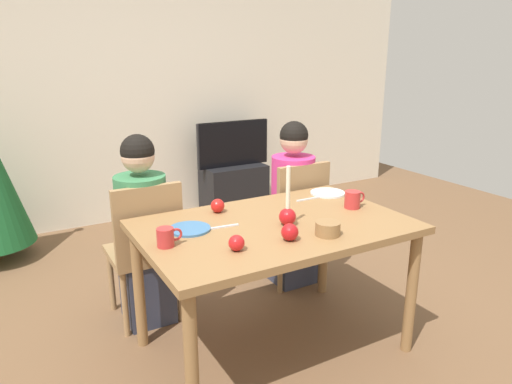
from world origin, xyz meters
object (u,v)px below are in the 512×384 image
at_px(chair_right, 295,216).
at_px(apple_by_left_plate, 218,206).
at_px(bowl_walnuts, 328,229).
at_px(mug_right, 353,200).
at_px(plate_left, 190,229).
at_px(person_left_child, 143,234).
at_px(apple_near_candle, 237,243).
at_px(mug_left, 166,237).
at_px(tv_stand, 234,188).
at_px(tv, 233,144).
at_px(dining_table, 274,238).
at_px(candle_centerpiece, 288,213).
at_px(apple_by_right_mug, 290,232).
at_px(plate_right, 328,193).
at_px(chair_left, 146,245).
at_px(person_right_child, 292,207).

bearing_deg(chair_right, apple_by_left_plate, -157.61).
bearing_deg(bowl_walnuts, mug_right, 34.47).
distance_m(mug_right, bowl_walnuts, 0.47).
bearing_deg(plate_left, person_left_child, 100.91).
distance_m(mug_right, apple_near_candle, 0.89).
distance_m(plate_left, mug_left, 0.22).
height_order(tv_stand, tv, tv).
bearing_deg(apple_by_left_plate, tv, 61.17).
distance_m(dining_table, mug_right, 0.54).
xyz_separation_m(chair_right, tv, (0.37, 1.69, 0.20)).
distance_m(candle_centerpiece, apple_by_right_mug, 0.21).
bearing_deg(tv_stand, apple_near_candle, -116.35).
height_order(dining_table, candle_centerpiece, candle_centerpiece).
distance_m(tv_stand, mug_right, 2.40).
xyz_separation_m(plate_right, bowl_walnuts, (-0.43, -0.56, 0.03)).
distance_m(candle_centerpiece, bowl_walnuts, 0.24).
height_order(apple_near_candle, apple_by_left_plate, apple_by_left_plate).
bearing_deg(plate_left, tv_stand, 58.38).
bearing_deg(apple_near_candle, dining_table, 32.93).
xyz_separation_m(chair_right, tv_stand, (0.37, 1.69, -0.27)).
height_order(chair_left, mug_left, chair_left).
distance_m(chair_left, mug_right, 1.25).
height_order(plate_right, apple_by_left_plate, apple_by_left_plate).
distance_m(chair_right, candle_centerpiece, 0.88).
height_order(tv_stand, candle_centerpiece, candle_centerpiece).
bearing_deg(apple_by_right_mug, tv, 69.05).
relative_size(tv_stand, mug_left, 5.19).
height_order(plate_left, apple_by_left_plate, apple_by_left_plate).
distance_m(tv, mug_left, 2.76).
xyz_separation_m(person_right_child, plate_right, (0.03, -0.35, 0.19)).
relative_size(tv, mug_left, 6.41).
xyz_separation_m(chair_right, candle_centerpiece, (-0.50, -0.66, 0.30)).
relative_size(plate_left, plate_right, 0.97).
distance_m(plate_right, mug_right, 0.30).
relative_size(mug_right, bowl_walnuts, 1.11).
height_order(mug_right, apple_by_left_plate, mug_right).
xyz_separation_m(apple_near_candle, apple_by_left_plate, (0.15, 0.53, 0.00)).
relative_size(apple_near_candle, apple_by_right_mug, 0.88).
height_order(dining_table, person_right_child, person_right_child).
bearing_deg(bowl_walnuts, plate_right, 52.31).
bearing_deg(apple_by_right_mug, plate_left, 135.48).
xyz_separation_m(chair_right, mug_left, (-1.14, -0.62, 0.28)).
xyz_separation_m(chair_right, person_left_child, (-1.07, 0.03, 0.06)).
distance_m(person_right_child, mug_left, 1.33).
distance_m(dining_table, mug_left, 0.61).
height_order(chair_right, mug_right, chair_right).
bearing_deg(mug_left, person_right_child, 29.91).
bearing_deg(mug_left, person_left_child, 83.81).
bearing_deg(tv_stand, bowl_walnuts, -106.70).
bearing_deg(dining_table, person_left_child, 129.39).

